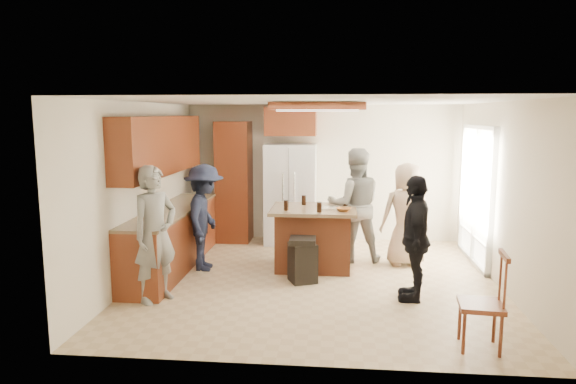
# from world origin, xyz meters

# --- Properties ---
(person_front_left) EXTENTS (0.73, 0.77, 1.72)m
(person_front_left) POSITION_xyz_m (-1.96, -0.97, 0.86)
(person_front_left) COLOR gray
(person_front_left) RESTS_ON ground
(person_behind_left) EXTENTS (0.93, 0.64, 1.80)m
(person_behind_left) POSITION_xyz_m (0.57, 1.07, 0.90)
(person_behind_left) COLOR gray
(person_behind_left) RESTS_ON ground
(person_behind_right) EXTENTS (0.85, 0.62, 1.60)m
(person_behind_right) POSITION_xyz_m (1.35, 0.92, 0.80)
(person_behind_right) COLOR tan
(person_behind_right) RESTS_ON ground
(person_side_right) EXTENTS (0.59, 0.98, 1.59)m
(person_side_right) POSITION_xyz_m (1.27, -0.61, 0.79)
(person_side_right) COLOR black
(person_side_right) RESTS_ON ground
(person_counter) EXTENTS (0.54, 1.06, 1.60)m
(person_counter) POSITION_xyz_m (-1.69, 0.39, 0.80)
(person_counter) COLOR #181D30
(person_counter) RESTS_ON ground
(left_cabinetry) EXTENTS (0.64, 3.00, 2.30)m
(left_cabinetry) POSITION_xyz_m (-2.24, 0.40, 0.96)
(left_cabinetry) COLOR maroon
(left_cabinetry) RESTS_ON ground
(back_wall_units) EXTENTS (1.80, 0.60, 2.45)m
(back_wall_units) POSITION_xyz_m (-1.33, 2.20, 1.38)
(back_wall_units) COLOR maroon
(back_wall_units) RESTS_ON ground
(refrigerator) EXTENTS (0.90, 0.76, 1.80)m
(refrigerator) POSITION_xyz_m (-0.55, 2.12, 0.90)
(refrigerator) COLOR white
(refrigerator) RESTS_ON ground
(kitchen_island) EXTENTS (1.28, 1.03, 0.93)m
(kitchen_island) POSITION_xyz_m (-0.06, 0.63, 0.47)
(kitchen_island) COLOR brown
(kitchen_island) RESTS_ON ground
(island_items) EXTENTS (1.01, 0.66, 0.15)m
(island_items) POSITION_xyz_m (0.15, 0.52, 0.97)
(island_items) COLOR silver
(island_items) RESTS_ON kitchen_island
(trash_bin) EXTENTS (0.45, 0.45, 0.63)m
(trash_bin) POSITION_xyz_m (-0.18, -0.06, 0.32)
(trash_bin) COLOR black
(trash_bin) RESTS_ON ground
(spindle_chair) EXTENTS (0.46, 0.46, 0.99)m
(spindle_chair) POSITION_xyz_m (1.74, -1.96, 0.45)
(spindle_chair) COLOR maroon
(spindle_chair) RESTS_ON ground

